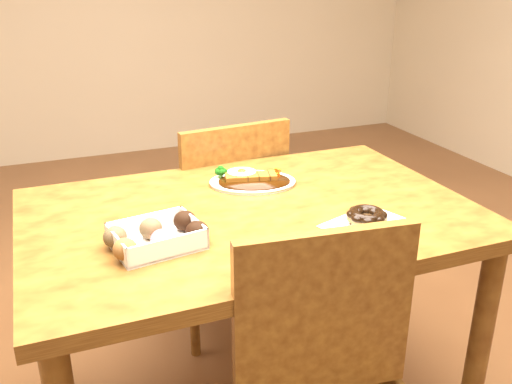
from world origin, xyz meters
name	(u,v)px	position (x,y,z in m)	size (l,w,h in m)	color
table	(251,243)	(0.00, 0.00, 0.65)	(1.20, 0.80, 0.75)	#502810
chair_far	(223,219)	(0.09, 0.54, 0.48)	(0.46, 0.46, 0.87)	#502810
katsu_curry_plate	(251,180)	(0.07, 0.18, 0.76)	(0.30, 0.25, 0.05)	white
donut_box	(157,235)	(-0.28, -0.12, 0.78)	(0.24, 0.18, 0.06)	white
pon_de_ring	(367,217)	(0.24, -0.19, 0.77)	(0.25, 0.21, 0.04)	silver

